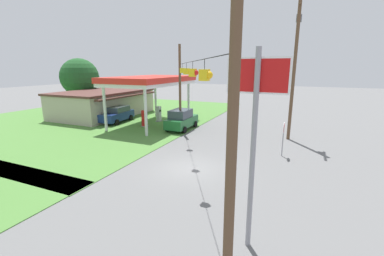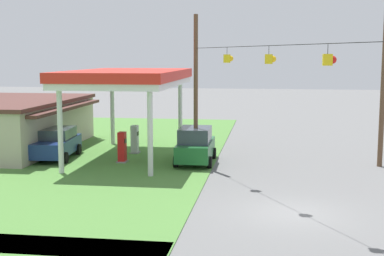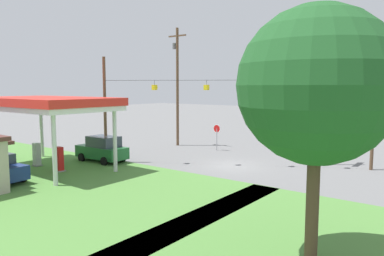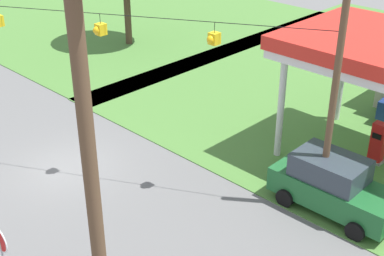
{
  "view_description": "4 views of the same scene",
  "coord_description": "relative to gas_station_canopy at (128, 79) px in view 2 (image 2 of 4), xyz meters",
  "views": [
    {
      "loc": [
        -13.93,
        -6.33,
        6.29
      ],
      "look_at": [
        3.44,
        1.34,
        1.78
      ],
      "focal_mm": 24.0,
      "sensor_mm": 36.0,
      "label": 1
    },
    {
      "loc": [
        -20.74,
        1.02,
        6.16
      ],
      "look_at": [
        2.16,
        4.27,
        3.02
      ],
      "focal_mm": 50.0,
      "sensor_mm": 36.0,
      "label": 2
    },
    {
      "loc": [
        -14.77,
        24.4,
        6.07
      ],
      "look_at": [
        2.39,
        2.0,
        2.95
      ],
      "focal_mm": 35.0,
      "sensor_mm": 36.0,
      "label": 3
    },
    {
      "loc": [
        16.7,
        -9.74,
        11.52
      ],
      "look_at": [
        3.04,
        4.25,
        1.39
      ],
      "focal_mm": 50.0,
      "sensor_mm": 36.0,
      "label": 4
    }
  ],
  "objects": [
    {
      "name": "fuel_pump_near",
      "position": [
        -1.48,
        -0.0,
        -3.94
      ],
      "size": [
        0.71,
        0.56,
        1.8
      ],
      "color": "gray",
      "rests_on": "ground"
    },
    {
      "name": "car_at_pumps_front",
      "position": [
        -1.05,
        -4.22,
        -3.74
      ],
      "size": [
        4.54,
        2.17,
        2.11
      ],
      "rotation": [
        0.0,
        0.0,
        0.02
      ],
      "color": "#1E602D",
      "rests_on": "ground"
    },
    {
      "name": "gas_station_canopy",
      "position": [
        0.0,
        0.0,
        0.0
      ],
      "size": [
        10.86,
        6.18,
        5.3
      ],
      "color": "silver",
      "rests_on": "ground"
    },
    {
      "name": "grass_verge_station_corner",
      "position": [
        2.0,
        8.66,
        -4.78
      ],
      "size": [
        36.0,
        28.0,
        0.04
      ],
      "primitive_type": "cube",
      "color": "#4C7F38",
      "rests_on": "ground"
    },
    {
      "name": "car_at_pumps_rear",
      "position": [
        -0.83,
        4.22,
        -3.85
      ],
      "size": [
        4.76,
        2.4,
        1.83
      ],
      "rotation": [
        0.0,
        0.0,
        3.23
      ],
      "color": "navy",
      "rests_on": "ground"
    },
    {
      "name": "fuel_pump_far",
      "position": [
        1.48,
        -0.0,
        -3.94
      ],
      "size": [
        0.71,
        0.56,
        1.8
      ],
      "color": "gray",
      "rests_on": "ground"
    },
    {
      "name": "signal_span_gantry",
      "position": [
        -10.26,
        -9.3,
        -0.2
      ],
      "size": [
        17.89,
        10.24,
        8.42
      ],
      "color": "brown",
      "rests_on": "ground"
    },
    {
      "name": "ground_plane",
      "position": [
        -10.26,
        -9.28,
        -4.8
      ],
      "size": [
        160.0,
        160.0,
        0.0
      ],
      "primitive_type": "plane",
      "color": "slate"
    },
    {
      "name": "gas_station_store",
      "position": [
        1.96,
        8.64,
        -3.14
      ],
      "size": [
        12.46,
        8.39,
        3.29
      ],
      "color": "#B2A893",
      "rests_on": "ground"
    }
  ]
}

